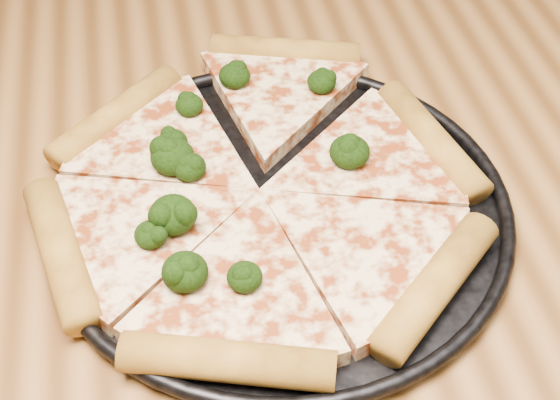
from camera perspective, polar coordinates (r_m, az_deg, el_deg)
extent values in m
cube|color=brown|center=(0.66, -3.27, -0.21)|extent=(1.20, 0.90, 0.04)
cube|color=brown|center=(1.33, 18.41, 3.39)|extent=(0.06, 0.06, 0.71)
cylinder|color=black|center=(0.62, 0.00, -0.85)|extent=(0.35, 0.35, 0.01)
torus|color=black|center=(0.61, 0.00, -0.39)|extent=(0.36, 0.36, 0.01)
cylinder|color=#BA872E|center=(0.67, 10.78, 4.27)|extent=(0.06, 0.14, 0.03)
cylinder|color=#BA872E|center=(0.75, 0.41, 10.53)|extent=(0.14, 0.07, 0.03)
cylinder|color=#BA872E|center=(0.69, -11.63, 5.89)|extent=(0.12, 0.11, 0.03)
cylinder|color=#BA872E|center=(0.59, -15.38, -3.61)|extent=(0.06, 0.14, 0.03)
cylinder|color=#BA872E|center=(0.52, -3.78, -11.42)|extent=(0.14, 0.07, 0.03)
cylinder|color=#BA872E|center=(0.56, 11.07, -6.01)|extent=(0.12, 0.11, 0.03)
ellipsoid|color=black|center=(0.63, 4.99, 3.46)|extent=(0.03, 0.03, 0.02)
ellipsoid|color=black|center=(0.68, -6.50, 6.76)|extent=(0.02, 0.02, 0.02)
ellipsoid|color=black|center=(0.71, -3.27, 8.87)|extent=(0.03, 0.03, 0.02)
ellipsoid|color=black|center=(0.65, -7.68, 4.15)|extent=(0.02, 0.02, 0.02)
ellipsoid|color=black|center=(0.54, -2.54, -5.51)|extent=(0.02, 0.02, 0.02)
ellipsoid|color=black|center=(0.58, -7.68, -1.06)|extent=(0.03, 0.03, 0.03)
ellipsoid|color=black|center=(0.58, -9.22, -2.45)|extent=(0.02, 0.02, 0.02)
ellipsoid|color=black|center=(0.55, -6.82, -5.11)|extent=(0.03, 0.03, 0.02)
ellipsoid|color=black|center=(0.63, -7.68, 3.09)|extent=(0.03, 0.03, 0.03)
ellipsoid|color=black|center=(0.62, -6.50, 2.36)|extent=(0.03, 0.03, 0.02)
ellipsoid|color=black|center=(0.70, 2.99, 8.43)|extent=(0.03, 0.03, 0.02)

